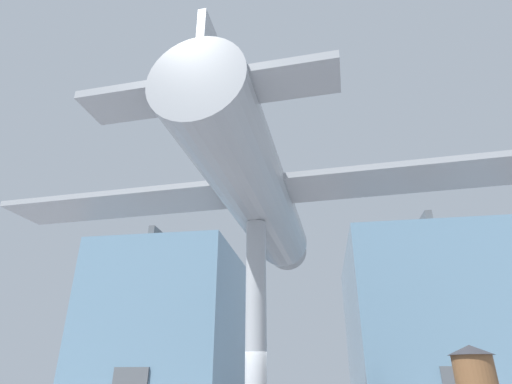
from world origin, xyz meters
name	(u,v)px	position (x,y,z in m)	size (l,w,h in m)	color
glass_pavilion_left	(180,331)	(-7.65, 15.98, 4.63)	(8.18, 13.43, 9.84)	#60849E
glass_pavilion_right	(419,327)	(7.65, 15.98, 4.63)	(8.18, 13.43, 9.84)	#60849E
support_pylon_central	(256,330)	(0.00, 0.00, 3.02)	(0.57, 0.57, 6.04)	#999EA3
suspended_airplane	(258,196)	(0.02, 0.32, 7.06)	(16.81, 12.38, 2.89)	#93999E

